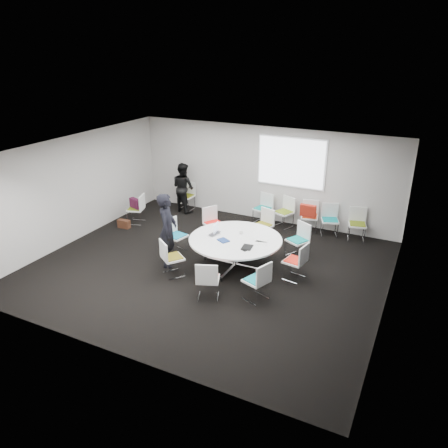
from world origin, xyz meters
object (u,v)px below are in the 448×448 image
at_px(chair_person_back, 186,201).
at_px(person_back, 183,187).
at_px(brown_bag, 124,224).
at_px(chair_ring_e, 176,242).
at_px(cup, 241,232).
at_px(chair_ring_c, 263,231).
at_px(conference_table, 235,246).
at_px(chair_back_b, 284,218).
at_px(chair_spare_left, 137,214).
at_px(chair_back_e, 357,230).
at_px(laptop, 216,234).
at_px(chair_ring_d, 214,229).
at_px(chair_ring_f, 172,264).
at_px(chair_ring_b, 297,247).
at_px(chair_back_d, 329,226).
at_px(chair_back_a, 263,214).
at_px(chair_ring_h, 256,288).
at_px(chair_ring_g, 208,287).
at_px(person_main, 167,230).
at_px(chair_back_c, 309,222).
at_px(chair_ring_a, 295,268).

height_order(chair_person_back, person_back, person_back).
bearing_deg(brown_bag, chair_ring_e, -17.01).
bearing_deg(brown_bag, cup, -6.16).
bearing_deg(chair_ring_c, conference_table, 107.40).
distance_m(chair_back_b, chair_spare_left, 4.34).
height_order(chair_back_e, person_back, person_back).
distance_m(chair_ring_c, chair_back_b, 1.21).
relative_size(chair_ring_c, brown_bag, 2.44).
distance_m(chair_ring_e, brown_bag, 2.33).
bearing_deg(laptop, chair_ring_d, 38.48).
bearing_deg(chair_back_b, chair_person_back, 23.24).
bearing_deg(conference_table, chair_ring_c, 88.46).
bearing_deg(chair_ring_f, chair_ring_b, 79.85).
relative_size(chair_back_d, chair_person_back, 1.00).
relative_size(chair_back_a, chair_back_b, 1.00).
distance_m(chair_ring_f, chair_ring_h, 2.12).
bearing_deg(laptop, chair_ring_b, -47.58).
relative_size(chair_ring_b, chair_ring_g, 1.00).
bearing_deg(chair_back_b, chair_ring_d, 72.57).
bearing_deg(person_back, laptop, 151.13).
relative_size(chair_ring_e, person_main, 0.49).
height_order(chair_ring_b, chair_back_d, same).
distance_m(chair_ring_e, chair_back_c, 3.87).
relative_size(chair_ring_a, chair_ring_g, 1.00).
xyz_separation_m(chair_ring_c, chair_ring_d, (-1.24, -0.47, 0.00)).
xyz_separation_m(chair_person_back, cup, (3.05, -2.55, 0.50)).
relative_size(chair_person_back, person_main, 0.49).
height_order(chair_ring_d, chair_back_d, same).
relative_size(chair_back_d, laptop, 2.54).
bearing_deg(chair_ring_c, chair_back_a, -49.77).
xyz_separation_m(conference_table, chair_ring_d, (-1.20, 1.19, -0.26)).
bearing_deg(cup, chair_back_c, 68.99).
distance_m(chair_ring_d, chair_back_a, 1.84).
bearing_deg(person_back, chair_ring_d, 158.68).
bearing_deg(chair_ring_c, chair_ring_f, 85.78).
distance_m(chair_ring_d, chair_ring_g, 3.02).
xyz_separation_m(chair_ring_c, laptop, (-0.55, -1.66, 0.47)).
relative_size(conference_table, chair_spare_left, 2.48).
relative_size(chair_ring_c, person_main, 0.49).
relative_size(chair_ring_a, cup, 9.78).
bearing_deg(person_main, laptop, -78.84).
bearing_deg(brown_bag, person_main, -28.98).
distance_m(chair_ring_a, chair_ring_f, 2.78).
bearing_deg(chair_back_c, chair_back_a, -12.58).
bearing_deg(chair_ring_a, person_back, 69.58).
height_order(person_back, brown_bag, person_back).
height_order(chair_back_a, person_main, person_main).
relative_size(chair_ring_b, chair_back_d, 1.00).
distance_m(chair_ring_d, chair_back_d, 3.21).
xyz_separation_m(chair_person_back, person_main, (1.57, -3.47, 0.62)).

